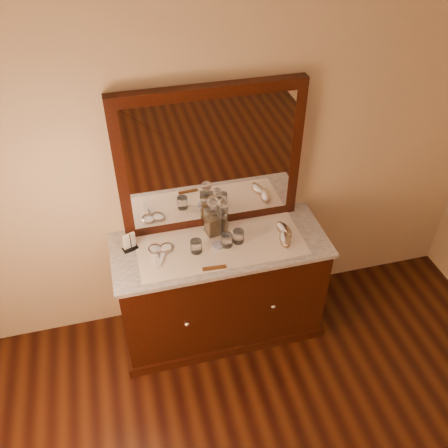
{
  "coord_description": "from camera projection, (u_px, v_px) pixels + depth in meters",
  "views": [
    {
      "loc": [
        -0.57,
        -0.35,
        2.98
      ],
      "look_at": [
        0.0,
        1.85,
        1.1
      ],
      "focal_mm": 38.51,
      "sensor_mm": 36.0,
      "label": 1
    }
  ],
  "objects": [
    {
      "name": "dresser_plinth",
      "position": [
        221.0,
        322.0,
        3.7
      ],
      "size": [
        1.46,
        0.59,
        0.08
      ],
      "primitive_type": "cube",
      "color": "black",
      "rests_on": "floor"
    },
    {
      "name": "knob_right",
      "position": [
        273.0,
        307.0,
        3.28
      ],
      "size": [
        0.04,
        0.04,
        0.04
      ],
      "primitive_type": "sphere",
      "color": "silver",
      "rests_on": "dresser_cabinet"
    },
    {
      "name": "lace_runner",
      "position": [
        221.0,
        245.0,
        3.17
      ],
      "size": [
        1.1,
        0.45,
        0.0
      ],
      "primitive_type": "cube",
      "color": "white",
      "rests_on": "marble_top"
    },
    {
      "name": "mirror_frame",
      "position": [
        210.0,
        160.0,
        3.05
      ],
      "size": [
        1.2,
        0.08,
        1.0
      ],
      "primitive_type": "cube",
      "color": "black",
      "rests_on": "marble_top"
    },
    {
      "name": "mirror_glass",
      "position": [
        212.0,
        163.0,
        3.02
      ],
      "size": [
        1.06,
        0.01,
        0.86
      ],
      "primitive_type": "cube",
      "color": "white",
      "rests_on": "marble_top"
    },
    {
      "name": "marble_top",
      "position": [
        220.0,
        245.0,
        3.19
      ],
      "size": [
        1.44,
        0.59,
        0.03
      ],
      "primitive_type": "cube",
      "color": "silver",
      "rests_on": "dresser_cabinet"
    },
    {
      "name": "napkin_rack",
      "position": [
        129.0,
        242.0,
        3.11
      ],
      "size": [
        0.11,
        0.09,
        0.15
      ],
      "color": "black",
      "rests_on": "marble_top"
    },
    {
      "name": "decanter_left",
      "position": [
        213.0,
        220.0,
        3.19
      ],
      "size": [
        0.11,
        0.11,
        0.3
      ],
      "color": "#945D15",
      "rests_on": "lace_runner"
    },
    {
      "name": "pin_dish",
      "position": [
        218.0,
        245.0,
        3.16
      ],
      "size": [
        0.08,
        0.08,
        0.01
      ],
      "primitive_type": "cylinder",
      "rotation": [
        0.0,
        0.0,
        0.1
      ],
      "color": "white",
      "rests_on": "lace_runner"
    },
    {
      "name": "decanter_right",
      "position": [
        222.0,
        218.0,
        3.23
      ],
      "size": [
        0.1,
        0.1,
        0.25
      ],
      "color": "#945D15",
      "rests_on": "lace_runner"
    },
    {
      "name": "dresser_cabinet",
      "position": [
        221.0,
        289.0,
        3.46
      ],
      "size": [
        1.4,
        0.55,
        0.82
      ],
      "primitive_type": "cube",
      "color": "black",
      "rests_on": "floor"
    },
    {
      "name": "tumblers",
      "position": [
        221.0,
        241.0,
        3.13
      ],
      "size": [
        0.37,
        0.1,
        0.09
      ],
      "color": "white",
      "rests_on": "lace_runner"
    },
    {
      "name": "brush_near",
      "position": [
        285.0,
        239.0,
        3.18
      ],
      "size": [
        0.1,
        0.17,
        0.04
      ],
      "color": "#8B6D55",
      "rests_on": "lace_runner"
    },
    {
      "name": "knob_left",
      "position": [
        187.0,
        324.0,
        3.17
      ],
      "size": [
        0.04,
        0.04,
        0.04
      ],
      "primitive_type": "sphere",
      "color": "silver",
      "rests_on": "dresser_cabinet"
    },
    {
      "name": "brush_far",
      "position": [
        284.0,
        230.0,
        3.25
      ],
      "size": [
        0.1,
        0.18,
        0.05
      ],
      "color": "#8B6D55",
      "rests_on": "lace_runner"
    },
    {
      "name": "hand_mirror_outer",
      "position": [
        155.0,
        251.0,
        3.11
      ],
      "size": [
        0.09,
        0.23,
        0.02
      ],
      "color": "silver",
      "rests_on": "lace_runner"
    },
    {
      "name": "comb",
      "position": [
        214.0,
        268.0,
        3.0
      ],
      "size": [
        0.15,
        0.04,
        0.01
      ],
      "primitive_type": "cube",
      "rotation": [
        0.0,
        0.0,
        -0.07
      ],
      "color": "brown",
      "rests_on": "lace_runner"
    },
    {
      "name": "hand_mirror_inner",
      "position": [
        165.0,
        250.0,
        3.12
      ],
      "size": [
        0.15,
        0.23,
        0.02
      ],
      "color": "silver",
      "rests_on": "lace_runner"
    }
  ]
}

